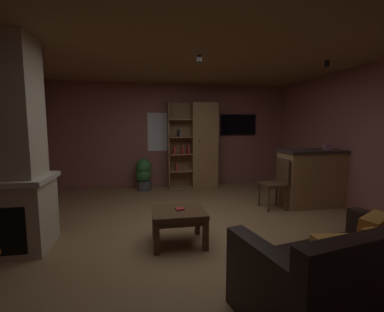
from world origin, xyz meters
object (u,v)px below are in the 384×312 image
kitchen_bar_counter (316,177)px  coffee_table (179,217)px  stone_fireplace (4,157)px  wall_mounted_tv (238,125)px  potted_floor_plant (144,174)px  dining_chair (277,180)px  leather_couch (345,279)px  bookshelf_cabinet (201,146)px  tissue_box (327,147)px  table_book_0 (180,209)px

kitchen_bar_counter → coffee_table: bearing=-156.9°
stone_fireplace → wall_mounted_tv: bearing=37.7°
kitchen_bar_counter → potted_floor_plant: bearing=150.9°
kitchen_bar_counter → dining_chair: (-0.83, -0.07, -0.01)m
stone_fireplace → leather_couch: bearing=-28.3°
bookshelf_cabinet → coffee_table: 3.34m
bookshelf_cabinet → dining_chair: bearing=-63.2°
bookshelf_cabinet → potted_floor_plant: size_ratio=2.79×
potted_floor_plant → dining_chair: bearing=-37.8°
tissue_box → wall_mounted_tv: (-0.98, 2.17, 0.41)m
kitchen_bar_counter → table_book_0: kitchen_bar_counter is taller
tissue_box → dining_chair: 1.18m
leather_couch → table_book_0: 1.92m
kitchen_bar_counter → tissue_box: (0.18, -0.03, 0.59)m
bookshelf_cabinet → kitchen_bar_counter: (1.84, -1.93, -0.49)m
leather_couch → dining_chair: 2.80m
kitchen_bar_counter → potted_floor_plant: (-3.25, 1.81, -0.15)m
bookshelf_cabinet → leather_couch: size_ratio=1.21×
wall_mounted_tv → potted_floor_plant: bearing=-172.3°
kitchen_bar_counter → tissue_box: bearing=-9.0°
coffee_table → table_book_0: bearing=37.0°
kitchen_bar_counter → potted_floor_plant: kitchen_bar_counter is taller
leather_couch → coffee_table: bearing=126.7°
coffee_table → potted_floor_plant: 3.04m
coffee_table → dining_chair: (1.97, 1.13, 0.17)m
bookshelf_cabinet → table_book_0: 3.31m
stone_fireplace → leather_couch: 3.74m
kitchen_bar_counter → tissue_box: tissue_box is taller
tissue_box → potted_floor_plant: (-3.43, 1.84, -0.73)m
tissue_box → table_book_0: (-2.97, -1.16, -0.67)m
table_book_0 → potted_floor_plant: size_ratio=0.14×
potted_floor_plant → coffee_table: bearing=-81.5°
stone_fireplace → table_book_0: stone_fireplace is taller
stone_fireplace → potted_floor_plant: bearing=60.1°
bookshelf_cabinet → dining_chair: 2.29m
bookshelf_cabinet → dining_chair: (1.01, -2.00, -0.50)m
stone_fireplace → potted_floor_plant: size_ratio=3.43×
coffee_table → wall_mounted_tv: (2.00, 3.34, 1.19)m
wall_mounted_tv → table_book_0: bearing=-120.8°
dining_chair → tissue_box: bearing=2.1°
bookshelf_cabinet → tissue_box: 2.82m
leather_couch → coffee_table: (-1.14, 1.54, 0.05)m
leather_couch → stone_fireplace: bearing=151.7°
coffee_table → potted_floor_plant: bearing=98.5°
kitchen_bar_counter → dining_chair: kitchen_bar_counter is taller
dining_chair → bookshelf_cabinet: bearing=116.8°
tissue_box → table_book_0: tissue_box is taller
potted_floor_plant → leather_couch: bearing=-70.7°
kitchen_bar_counter → leather_couch: (-1.66, -2.74, -0.23)m
dining_chair → coffee_table: bearing=-150.1°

